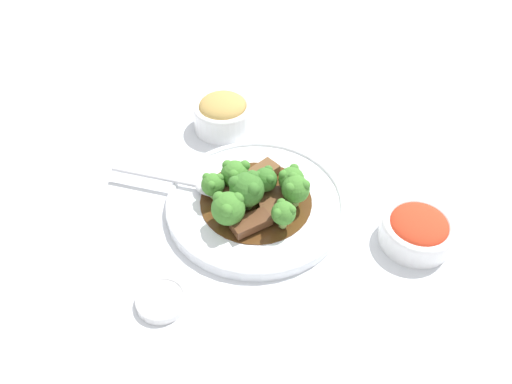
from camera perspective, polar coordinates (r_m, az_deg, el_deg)
The scene contains 18 objects.
ground_plane at distance 0.78m, azimuth 0.00°, elevation -1.74°, with size 4.00×4.00×0.00m, color silver.
main_plate at distance 0.77m, azimuth 0.00°, elevation -1.24°, with size 0.28×0.28×0.02m.
beef_strip_0 at distance 0.76m, azimuth -3.17°, elevation -0.93°, with size 0.03×0.05×0.01m.
beef_strip_1 at distance 0.72m, azimuth -0.58°, elevation -3.57°, with size 0.06×0.03×0.01m.
beef_strip_2 at distance 0.75m, azimuth 1.79°, elevation -1.36°, with size 0.06×0.07×0.01m.
beef_strip_3 at distance 0.79m, azimuth 0.16°, elevation 1.91°, with size 0.08×0.05×0.02m.
broccoli_floret_0 at distance 0.77m, azimuth -2.43°, elevation 2.08°, with size 0.04×0.04×0.05m.
broccoli_floret_1 at distance 0.73m, azimuth -1.05°, elevation 0.34°, with size 0.05×0.05×0.06m.
broccoli_floret_2 at distance 0.71m, azimuth 3.16°, elevation -2.39°, with size 0.04×0.04×0.05m.
broccoli_floret_3 at distance 0.75m, azimuth -4.95°, elevation 0.87°, with size 0.04×0.04×0.04m.
broccoli_floret_4 at distance 0.76m, azimuth 4.07°, elevation 1.47°, with size 0.04×0.04×0.05m.
broccoli_floret_5 at distance 0.74m, azimuth 4.55°, elevation 0.37°, with size 0.04×0.04×0.05m.
broccoli_floret_6 at distance 0.71m, azimuth -3.20°, elevation -1.84°, with size 0.05×0.05×0.05m.
broccoli_floret_7 at distance 0.75m, azimuth 1.05°, elevation 1.45°, with size 0.04×0.04×0.05m.
serving_spoon at distance 0.78m, azimuth -6.24°, elevation 0.78°, with size 0.17×0.15×0.01m.
side_bowl_kimchi at distance 0.75m, azimuth 17.97°, elevation -4.09°, with size 0.11×0.11×0.05m.
side_bowl_appetizer at distance 0.91m, azimuth -3.80°, elevation 8.99°, with size 0.11×0.11×0.06m.
sauce_dish at distance 0.68m, azimuth -10.73°, elevation -11.98°, with size 0.07×0.07×0.01m.
Camera 1 is at (-0.23, -0.47, 0.58)m, focal length 35.00 mm.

